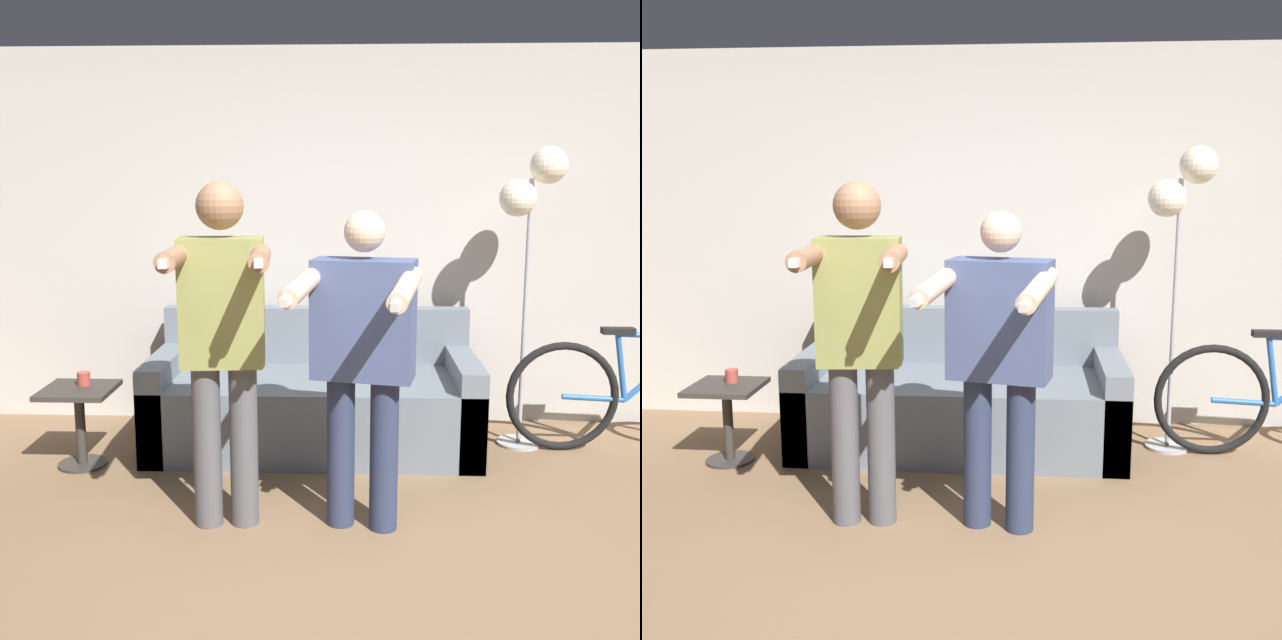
{
  "view_description": "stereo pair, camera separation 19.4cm",
  "coord_description": "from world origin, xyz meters",
  "views": [
    {
      "loc": [
        -0.03,
        -2.65,
        1.72
      ],
      "look_at": [
        -0.18,
        1.43,
        0.95
      ],
      "focal_mm": 42.0,
      "sensor_mm": 36.0,
      "label": 1
    },
    {
      "loc": [
        0.17,
        -2.64,
        1.72
      ],
      "look_at": [
        -0.18,
        1.43,
        0.95
      ],
      "focal_mm": 42.0,
      "sensor_mm": 36.0,
      "label": 2
    }
  ],
  "objects": [
    {
      "name": "ground_plane",
      "position": [
        0.0,
        0.0,
        0.0
      ],
      "size": [
        16.0,
        16.0,
        0.0
      ],
      "primitive_type": "plane",
      "color": "#846647"
    },
    {
      "name": "wall_back",
      "position": [
        0.0,
        2.61,
        1.3
      ],
      "size": [
        10.0,
        0.05,
        2.6
      ],
      "color": "beige",
      "rests_on": "ground_plane"
    },
    {
      "name": "couch",
      "position": [
        -0.25,
        2.03,
        0.29
      ],
      "size": [
        2.07,
        0.92,
        0.86
      ],
      "color": "slate",
      "rests_on": "ground_plane"
    },
    {
      "name": "person_left",
      "position": [
        -0.63,
        0.85,
        0.99
      ],
      "size": [
        0.52,
        0.71,
        1.71
      ],
      "rotation": [
        0.0,
        0.0,
        0.09
      ],
      "color": "#56565B",
      "rests_on": "ground_plane"
    },
    {
      "name": "person_right",
      "position": [
        0.04,
        0.85,
        0.91
      ],
      "size": [
        0.64,
        0.76,
        1.57
      ],
      "rotation": [
        0.0,
        0.0,
        -0.21
      ],
      "color": "#2D3856",
      "rests_on": "ground_plane"
    },
    {
      "name": "cat",
      "position": [
        0.05,
        2.38,
        0.92
      ],
      "size": [
        0.42,
        0.13,
        0.15
      ],
      "color": "#3D3833",
      "rests_on": "couch"
    },
    {
      "name": "floor_lamp",
      "position": [
        1.11,
        2.08,
        1.56
      ],
      "size": [
        0.41,
        0.28,
        1.92
      ],
      "color": "#B2B2B7",
      "rests_on": "ground_plane"
    },
    {
      "name": "side_table",
      "position": [
        -1.64,
        1.61,
        0.35
      ],
      "size": [
        0.42,
        0.42,
        0.49
      ],
      "color": "#38332D",
      "rests_on": "ground_plane"
    },
    {
      "name": "cup",
      "position": [
        -1.62,
        1.67,
        0.53
      ],
      "size": [
        0.08,
        0.08,
        0.08
      ],
      "color": "#B7473D",
      "rests_on": "side_table"
    }
  ]
}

